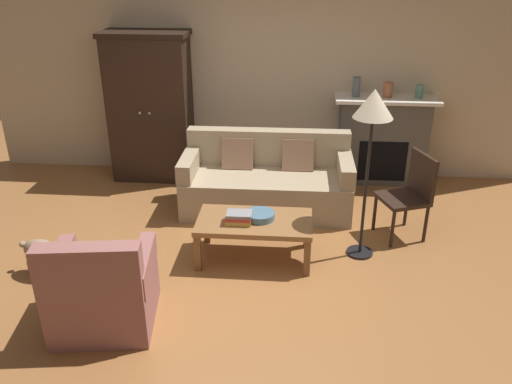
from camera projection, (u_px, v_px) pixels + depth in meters
ground_plane at (242, 272)px, 4.94m from camera, size 9.60×9.60×0.00m
back_wall at (262, 68)px, 6.66m from camera, size 7.20×0.10×2.80m
fireplace at (382, 139)px, 6.66m from camera, size 1.26×0.48×1.12m
armoire at (151, 107)px, 6.66m from camera, size 1.06×0.57×1.88m
couch at (267, 182)px, 6.06m from camera, size 1.93×0.87×0.86m
coffee_table at (254, 225)px, 5.02m from camera, size 1.10×0.60×0.42m
fruit_bowl at (260, 215)px, 5.01m from camera, size 0.28×0.28×0.07m
book_stack at (239, 218)px, 4.92m from camera, size 0.25×0.18×0.11m
mantel_vase_slate at (356, 87)px, 6.39m from camera, size 0.09×0.09×0.24m
mantel_vase_terracotta at (388, 90)px, 6.37m from camera, size 0.12×0.12×0.18m
mantel_vase_jade at (419, 91)px, 6.35m from camera, size 0.09×0.09×0.16m
armchair_near_left at (103, 292)px, 4.13m from camera, size 0.87×0.87×0.88m
side_chair_wooden at (411, 191)px, 5.38m from camera, size 0.57×0.57×0.90m
floor_lamp at (373, 114)px, 4.64m from camera, size 0.36×0.36×1.66m
dog at (45, 252)px, 4.79m from camera, size 0.55×0.31×0.39m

